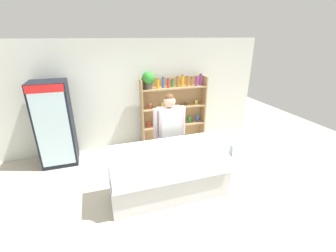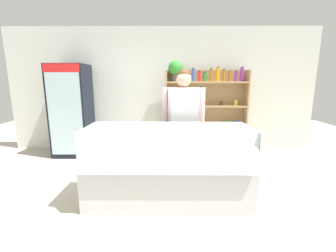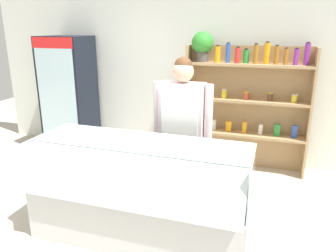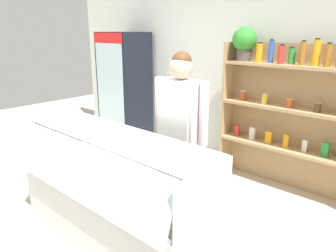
# 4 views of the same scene
# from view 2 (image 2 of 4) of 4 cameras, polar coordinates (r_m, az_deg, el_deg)

# --- Properties ---
(ground_plane) EXTENTS (12.00, 12.00, 0.00)m
(ground_plane) POSITION_cam_2_polar(r_m,az_deg,el_deg) (3.28, -2.95, -17.23)
(ground_plane) COLOR beige
(back_wall) EXTENTS (6.80, 0.10, 2.70)m
(back_wall) POSITION_cam_2_polar(r_m,az_deg,el_deg) (5.11, -1.65, 9.01)
(back_wall) COLOR silver
(back_wall) RESTS_ON ground
(drinks_fridge) EXTENTS (0.74, 0.63, 1.90)m
(drinks_fridge) POSITION_cam_2_polar(r_m,az_deg,el_deg) (5.11, -23.25, 3.55)
(drinks_fridge) COLOR black
(drinks_fridge) RESTS_ON ground
(shelving_unit) EXTENTS (1.73, 0.30, 1.97)m
(shelving_unit) POSITION_cam_2_polar(r_m,az_deg,el_deg) (4.89, 8.43, 6.18)
(shelving_unit) COLOR tan
(shelving_unit) RESTS_ON ground
(deli_display_case) EXTENTS (2.10, 0.80, 1.01)m
(deli_display_case) POSITION_cam_2_polar(r_m,az_deg,el_deg) (3.04, -0.06, -13.02)
(deli_display_case) COLOR silver
(deli_display_case) RESTS_ON ground
(shop_clerk) EXTENTS (0.66, 0.25, 1.74)m
(shop_clerk) POSITION_cam_2_polar(r_m,az_deg,el_deg) (3.49, 3.92, 2.73)
(shop_clerk) COLOR #383D51
(shop_clerk) RESTS_ON ground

